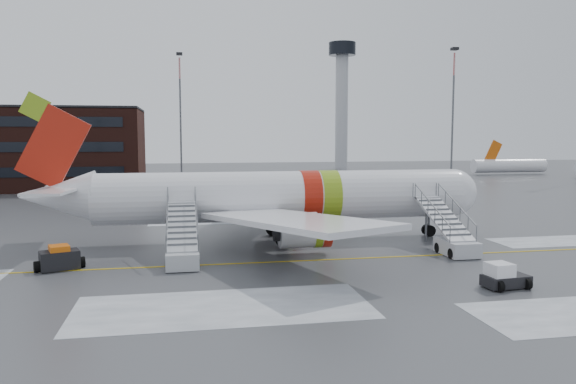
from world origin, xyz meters
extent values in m
plane|color=#494C4F|center=(0.00, 0.00, 0.00)|extent=(260.00, 260.00, 0.00)
cylinder|color=white|center=(-0.24, 6.07, 3.50)|extent=(28.00, 3.80, 3.80)
sphere|color=white|center=(13.76, 6.07, 3.50)|extent=(3.80, 3.80, 3.80)
cube|color=black|center=(14.81, 6.07, 4.00)|extent=(1.09, 1.60, 0.97)
cone|color=white|center=(-16.64, 6.07, 3.75)|extent=(5.20, 3.72, 3.72)
cube|color=#B61D0E|center=(-16.74, 6.07, 7.30)|extent=(5.27, 0.30, 6.09)
cube|color=#86AE1B|center=(-17.84, 6.07, 10.10)|extent=(2.16, 0.26, 2.16)
cube|color=white|center=(-16.44, 8.67, 4.40)|extent=(3.07, 4.85, 0.18)
cube|color=white|center=(-16.44, 3.47, 4.40)|extent=(3.07, 4.85, 0.18)
cube|color=white|center=(-1.24, 14.57, 2.90)|extent=(10.72, 15.97, 1.13)
cube|color=white|center=(-1.24, -2.43, 2.90)|extent=(10.72, 15.97, 1.13)
cylinder|color=white|center=(0.26, 11.27, 1.55)|extent=(3.40, 2.10, 2.10)
cylinder|color=white|center=(0.26, 0.87, 1.55)|extent=(3.40, 2.10, 2.10)
cylinder|color=#595B60|center=(11.76, 6.07, 0.90)|extent=(0.20, 0.20, 1.80)
cylinder|color=black|center=(11.76, 6.07, 0.45)|extent=(0.90, 0.56, 0.90)
cylinder|color=black|center=(-0.74, 8.47, 0.45)|extent=(0.90, 0.56, 0.90)
cylinder|color=black|center=(-0.74, 3.67, 0.45)|extent=(0.90, 0.56, 0.90)
cube|color=silver|center=(10.48, -1.23, 0.55)|extent=(2.00, 3.20, 1.00)
cube|color=silver|center=(10.48, 0.87, 2.23)|extent=(1.90, 5.87, 2.52)
cube|color=silver|center=(10.48, 4.17, 3.40)|extent=(1.90, 1.40, 0.15)
cylinder|color=#595B60|center=(10.48, 3.77, 1.70)|extent=(0.16, 0.16, 3.40)
cylinder|color=black|center=(9.58, -2.23, 0.35)|extent=(0.25, 0.70, 0.70)
cylinder|color=black|center=(11.38, -0.23, 0.35)|extent=(0.25, 0.70, 0.70)
cube|color=#B1B4B9|center=(-7.90, -1.23, 0.55)|extent=(2.00, 3.20, 1.00)
cube|color=#B1B4B9|center=(-7.90, 0.87, 2.23)|extent=(1.90, 5.87, 2.52)
cube|color=#B1B4B9|center=(-7.90, 4.17, 3.40)|extent=(1.90, 1.40, 0.15)
cylinder|color=#595B60|center=(-7.90, 3.77, 1.70)|extent=(0.16, 0.16, 3.40)
cylinder|color=black|center=(-8.80, -2.23, 0.35)|extent=(0.25, 0.70, 0.70)
cylinder|color=black|center=(-7.00, -0.23, 0.35)|extent=(0.25, 0.70, 0.70)
cube|color=black|center=(9.11, -9.32, 0.39)|extent=(2.54, 1.55, 0.60)
cube|color=white|center=(8.69, -9.37, 0.99)|extent=(1.33, 1.33, 0.78)
cube|color=black|center=(8.69, -9.37, 1.29)|extent=(1.15, 1.23, 0.13)
cylinder|color=black|center=(8.32, -10.01, 0.30)|extent=(0.32, 0.63, 0.60)
cylinder|color=black|center=(10.04, -9.82, 0.30)|extent=(0.32, 0.63, 0.60)
cylinder|color=black|center=(8.19, -8.82, 0.30)|extent=(0.32, 0.63, 0.60)
cylinder|color=black|center=(9.90, -8.62, 0.30)|extent=(0.32, 0.63, 0.60)
cube|color=black|center=(-15.23, -0.61, 0.61)|extent=(2.54, 2.00, 1.11)
cube|color=orange|center=(-15.23, -0.61, 1.28)|extent=(1.46, 1.52, 0.45)
cylinder|color=black|center=(-16.12, -0.61, 0.33)|extent=(1.27, 1.00, 0.67)
cylinder|color=black|center=(-14.34, -0.61, 0.33)|extent=(1.27, 1.00, 0.67)
cylinder|color=#B2B5BA|center=(30.00, 95.00, 14.00)|extent=(3.00, 3.00, 28.00)
cylinder|color=black|center=(30.00, 95.00, 28.50)|extent=(6.40, 6.40, 3.00)
cylinder|color=#595B60|center=(42.00, 62.00, 9.60)|extent=(0.36, 0.36, 19.20)
cylinder|color=#CC7272|center=(42.00, 62.00, 21.12)|extent=(0.32, 0.32, 4.32)
cube|color=black|center=(42.00, 62.00, 24.00)|extent=(1.20, 1.20, 0.50)
cylinder|color=#595B60|center=(-8.00, 78.00, 9.60)|extent=(0.36, 0.36, 19.20)
cylinder|color=#CC7272|center=(-8.00, 78.00, 21.12)|extent=(0.32, 0.32, 4.32)
cube|color=black|center=(-8.00, 78.00, 24.00)|extent=(1.20, 1.20, 0.50)
camera|label=1|loc=(-7.79, -36.01, 8.14)|focal=35.00mm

